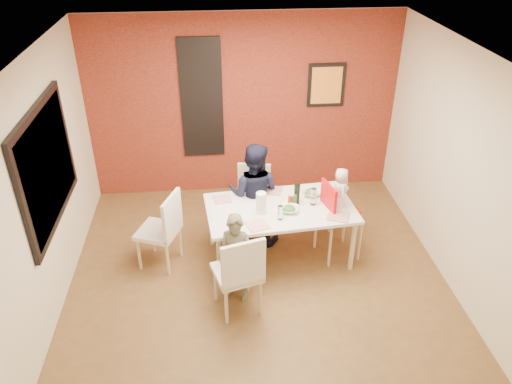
{
  "coord_description": "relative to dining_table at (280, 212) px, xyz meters",
  "views": [
    {
      "loc": [
        -0.47,
        -4.63,
        3.99
      ],
      "look_at": [
        0.0,
        0.3,
        1.05
      ],
      "focal_mm": 35.0,
      "sensor_mm": 36.0,
      "label": 1
    }
  ],
  "objects": [
    {
      "name": "chair_left",
      "position": [
        -1.41,
        -0.02,
        -0.12
      ],
      "size": [
        0.6,
        0.6,
        1.0
      ],
      "rotation": [
        0.0,
        0.0,
        4.34
      ],
      "color": "white",
      "rests_on": "ground"
    },
    {
      "name": "high_chair",
      "position": [
        0.69,
        -0.03,
        -0.04
      ],
      "size": [
        0.53,
        0.53,
        1.06
      ],
      "rotation": [
        0.0,
        0.0,
        1.81
      ],
      "color": "red",
      "rests_on": "ground"
    },
    {
      "name": "condiment_green",
      "position": [
        0.18,
        0.04,
        0.14
      ],
      "size": [
        0.04,
        0.04,
        0.14
      ],
      "primitive_type": "cylinder",
      "color": "#306822",
      "rests_on": "dining_table"
    },
    {
      "name": "salad_bowl_a",
      "position": [
        0.09,
        -0.1,
        0.09
      ],
      "size": [
        0.26,
        0.26,
        0.05
      ],
      "primitive_type": "imported",
      "rotation": [
        0.0,
        0.0,
        -0.16
      ],
      "color": "white",
      "rests_on": "dining_table"
    },
    {
      "name": "picture_window_pane",
      "position": [
        -2.51,
        -0.23,
        0.87
      ],
      "size": [
        0.02,
        1.55,
        1.15
      ],
      "primitive_type": "cube",
      "color": "black",
      "rests_on": "wall_left"
    },
    {
      "name": "glassblock_strip",
      "position": [
        -0.91,
        1.79,
        0.82
      ],
      "size": [
        0.55,
        0.03,
        1.7
      ],
      "primitive_type": "cube",
      "color": "silver",
      "rests_on": "wall_back"
    },
    {
      "name": "plate_far_left",
      "position": [
        -0.69,
        0.24,
        0.07
      ],
      "size": [
        0.24,
        0.24,
        0.01
      ],
      "primitive_type": "cube",
      "rotation": [
        0.0,
        0.0,
        0.16
      ],
      "color": "white",
      "rests_on": "dining_table"
    },
    {
      "name": "art_print_frame",
      "position": [
        0.89,
        1.78,
        0.97
      ],
      "size": [
        0.54,
        0.03,
        0.64
      ],
      "primitive_type": "cube",
      "color": "black",
      "rests_on": "wall_back"
    },
    {
      "name": "ground",
      "position": [
        -0.31,
        -0.43,
        -0.68
      ],
      "size": [
        4.5,
        4.5,
        0.0
      ],
      "primitive_type": "plane",
      "color": "brown",
      "rests_on": "ground"
    },
    {
      "name": "paper_towel_roll",
      "position": [
        -0.25,
        -0.1,
        0.2
      ],
      "size": [
        0.12,
        0.12,
        0.27
      ],
      "primitive_type": "cylinder",
      "color": "white",
      "rests_on": "dining_table"
    },
    {
      "name": "wall_front",
      "position": [
        -0.31,
        -2.68,
        0.67
      ],
      "size": [
        4.5,
        0.02,
        2.7
      ],
      "primitive_type": "cube",
      "color": "beige",
      "rests_on": "ground"
    },
    {
      "name": "wall_left",
      "position": [
        -2.56,
        -0.43,
        0.67
      ],
      "size": [
        0.02,
        4.5,
        2.7
      ],
      "primitive_type": "cube",
      "color": "beige",
      "rests_on": "ground"
    },
    {
      "name": "child_near",
      "position": [
        -0.59,
        -0.71,
        -0.12
      ],
      "size": [
        0.46,
        0.37,
        1.1
      ],
      "primitive_type": "imported",
      "rotation": [
        0.0,
        0.0,
        -0.31
      ],
      "color": "brown",
      "rests_on": "ground"
    },
    {
      "name": "plate_near_left",
      "position": [
        -0.32,
        -0.37,
        0.07
      ],
      "size": [
        0.3,
        0.3,
        0.01
      ],
      "primitive_type": "cube",
      "rotation": [
        0.0,
        0.0,
        0.33
      ],
      "color": "white",
      "rests_on": "dining_table"
    },
    {
      "name": "ceiling",
      "position": [
        -0.31,
        -0.43,
        2.02
      ],
      "size": [
        4.5,
        4.5,
        0.02
      ],
      "primitive_type": "cube",
      "color": "white",
      "rests_on": "wall_back"
    },
    {
      "name": "dining_table",
      "position": [
        0.0,
        0.0,
        0.0
      ],
      "size": [
        1.87,
        1.15,
        0.74
      ],
      "rotation": [
        0.0,
        0.0,
        0.09
      ],
      "color": "white",
      "rests_on": "ground"
    },
    {
      "name": "wall_right",
      "position": [
        1.94,
        -0.43,
        0.67
      ],
      "size": [
        0.02,
        4.5,
        2.7
      ],
      "primitive_type": "cube",
      "color": "beige",
      "rests_on": "ground"
    },
    {
      "name": "plate_far_mid",
      "position": [
        -0.05,
        0.4,
        0.07
      ],
      "size": [
        0.3,
        0.3,
        0.01
      ],
      "primitive_type": "cube",
      "rotation": [
        0.0,
        0.0,
        -0.37
      ],
      "color": "silver",
      "rests_on": "dining_table"
    },
    {
      "name": "toddler",
      "position": [
        0.72,
        -0.02,
        0.25
      ],
      "size": [
        0.2,
        0.31,
        0.61
      ],
      "primitive_type": "imported",
      "rotation": [
        0.0,
        0.0,
        1.6
      ],
      "color": "beige",
      "rests_on": "high_chair"
    },
    {
      "name": "wine_glass_a",
      "position": [
        -0.04,
        -0.26,
        0.16
      ],
      "size": [
        0.06,
        0.06,
        0.18
      ],
      "primitive_type": "cylinder",
      "color": "white",
      "rests_on": "dining_table"
    },
    {
      "name": "chair_near",
      "position": [
        -0.56,
        -0.96,
        -0.1
      ],
      "size": [
        0.59,
        0.59,
        1.03
      ],
      "rotation": [
        0.0,
        0.0,
        3.42
      ],
      "color": "silver",
      "rests_on": "ground"
    },
    {
      "name": "condiment_red",
      "position": [
        0.11,
        0.02,
        0.14
      ],
      "size": [
        0.04,
        0.04,
        0.14
      ],
      "primitive_type": "cylinder",
      "color": "red",
      "rests_on": "dining_table"
    },
    {
      "name": "brick_accent_wall",
      "position": [
        -0.31,
        1.8,
        0.67
      ],
      "size": [
        4.5,
        0.02,
        2.7
      ],
      "primitive_type": "cube",
      "color": "maroon",
      "rests_on": "ground"
    },
    {
      "name": "wall_back",
      "position": [
        -0.31,
        1.82,
        0.67
      ],
      "size": [
        4.5,
        0.02,
        2.7
      ],
      "primitive_type": "cube",
      "color": "beige",
      "rests_on": "ground"
    },
    {
      "name": "condiment_brown",
      "position": [
        0.15,
        0.03,
        0.13
      ],
      "size": [
        0.03,
        0.03,
        0.13
      ],
      "primitive_type": "cylinder",
      "color": "brown",
      "rests_on": "dining_table"
    },
    {
      "name": "salad_bowl_b",
      "position": [
        0.43,
        0.26,
        0.09
      ],
      "size": [
        0.24,
        0.24,
        0.06
      ],
      "primitive_type": "imported",
      "rotation": [
        0.0,
        0.0,
        -0.01
      ],
      "color": "white",
      "rests_on": "dining_table"
    },
    {
      "name": "picture_window_frame",
      "position": [
        -2.53,
        -0.23,
        0.87
      ],
      "size": [
        0.05,
        1.7,
        1.3
      ],
      "primitive_type": "cube",
      "color": "black",
      "rests_on": "wall_left"
    },
    {
      "name": "glassblock_surround",
      "position": [
        -0.91,
        1.78,
        0.82
      ],
      "size": [
        0.6,
        0.03,
        1.76
      ],
      "primitive_type": "cube",
      "color": "black",
      "rests_on": "wall_back"
    },
    {
      "name": "art_print_canvas",
      "position": [
        0.89,
        1.77,
        0.97
      ],
      "size": [
        0.44,
        0.01,
        0.54
      ],
      "primitive_type": "cube",
      "color": "#F4A936",
      "rests_on": "wall_back"
    },
    {
      "name": "chair_far",
      "position": [
        -0.27,
        0.66,
        -0.15
      ],
      "size": [
        0.51,
        0.51,
        0.95
      ],
      "rotation": [
        0.0,
        0.0,
        -0.19
      ],
      "color": "silver",
      "rests_on": "ground"
    },
    {
      "name": "child_far",
      "position": [
        -0.29,
        0.41,
        0.02
      ],
      "size": [
        0.81,
        0.72,
        1.4
      ],
      "primitive_type": "imported",
      "rotation": [
        0.0,
        0.0,
        2.82
      ],
      "color": "black",
      "rests_on": "ground"
    },
    {
      "name": "plate_near_right",
      "position": [
        0.65,
        -0.27,
        0.07
      ],
      "size": [
        0.32,
        0.32,
        0.01
      ],
      "primitive_type": "cube",
      "rotation": [
        0.0,
        0.0,
        -0.4
      ],
      "color": "silver",
      "rests_on": "dining_table"
    },
    {
      "name": "sippy_cup",
      "position": [
        0.78,
        0.15,
        0.13
      ],
      "size": [
        0.07,
        0.07,
        0.12
      ],
      "primitive_type": "cylinder",
      "color": "orange",
      "rests_on": "dining_table"
    },
    {
      "name": "wine_glass_b",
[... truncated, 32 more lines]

